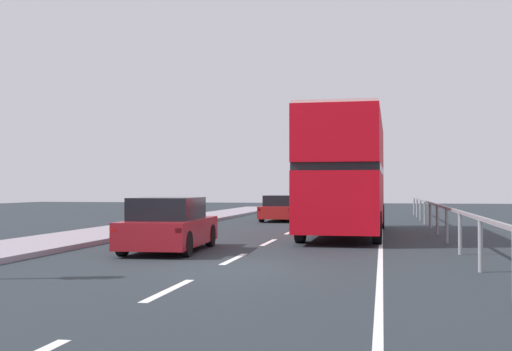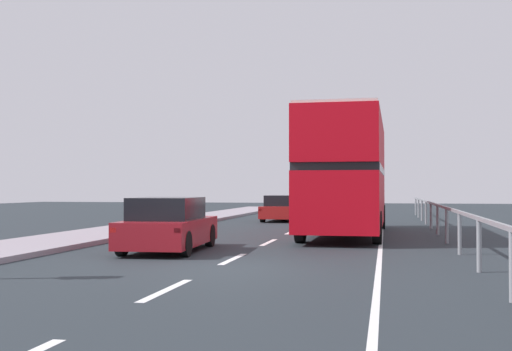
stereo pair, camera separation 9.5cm
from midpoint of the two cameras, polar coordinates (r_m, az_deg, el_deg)
ground_plane at (r=14.04m, az=-3.41°, el=-8.25°), size 75.68×120.00×0.10m
lane_paint_markings at (r=22.55m, az=7.41°, el=-5.40°), size 3.57×46.00×0.01m
bridge_side_railing at (r=22.57m, az=16.09°, el=-3.06°), size 0.10×42.00×1.12m
double_decker_bus_red at (r=23.70m, az=8.05°, el=0.30°), size 2.72×10.51×4.23m
hatchback_car_near at (r=17.65m, az=-7.52°, el=-4.36°), size 2.03×4.36×1.44m
sedan_car_ahead at (r=33.59m, az=2.50°, el=-2.90°), size 1.83×4.59×1.32m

